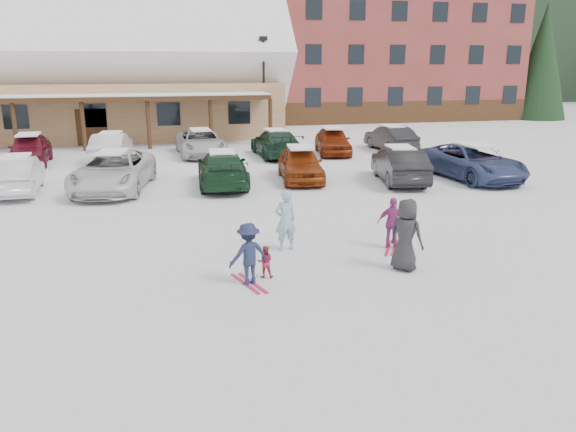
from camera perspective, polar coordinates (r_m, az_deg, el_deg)
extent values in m
plane|color=white|center=(14.12, -0.31, -5.04)|extent=(160.00, 160.00, 0.00)
cube|color=tan|center=(41.52, -21.42, 10.03)|extent=(28.00, 10.00, 3.60)
cube|color=#422814|center=(35.34, -23.05, 10.91)|extent=(25.20, 2.60, 0.25)
cube|color=white|center=(41.40, -21.94, 15.17)|extent=(29.12, 9.69, 9.69)
cube|color=maroon|center=(54.30, 8.07, 16.38)|extent=(24.00, 14.00, 12.00)
cube|color=maroon|center=(51.04, -9.12, 14.73)|extent=(7.00, 12.60, 9.00)
cube|color=#422814|center=(47.99, 10.77, 10.31)|extent=(24.00, 0.10, 1.80)
cylinder|color=black|center=(37.35, -2.47, 12.61)|extent=(0.16, 0.16, 6.25)
cube|color=black|center=(37.34, -2.53, 17.59)|extent=(0.50, 0.25, 0.25)
cylinder|color=black|center=(55.79, 23.90, 9.72)|extent=(0.60, 0.60, 1.32)
cone|color=black|center=(55.64, 24.54, 15.45)|extent=(4.84, 4.84, 9.90)
cylinder|color=black|center=(57.77, -3.79, 11.00)|extent=(0.60, 0.60, 1.08)
cone|color=black|center=(57.61, -3.88, 15.56)|extent=(3.96, 3.96, 8.10)
cylinder|color=black|center=(69.60, 19.81, 11.02)|extent=(0.60, 0.60, 1.38)
cone|color=black|center=(69.49, 20.26, 15.83)|extent=(5.06, 5.06, 10.35)
imported|color=#88A9BE|center=(15.01, -0.26, -0.43)|extent=(0.68, 0.51, 1.67)
imported|color=#AC2641|center=(13.25, -2.34, -4.66)|extent=(0.43, 0.37, 0.78)
imported|color=#1C2241|center=(12.76, -4.04, -3.88)|extent=(1.06, 0.80, 1.45)
cube|color=#C61C4D|center=(13.01, -3.98, -6.83)|extent=(0.62, 1.39, 0.03)
imported|color=#A1317D|center=(15.44, 10.60, -0.74)|extent=(0.90, 0.70, 1.42)
cube|color=#C61C4D|center=(15.65, 10.48, -3.18)|extent=(0.83, 1.33, 0.03)
imported|color=#272729|center=(13.85, 11.90, -1.89)|extent=(0.98, 1.04, 1.79)
imported|color=silver|center=(24.07, -25.82, 3.78)|extent=(1.83, 4.46, 1.44)
imported|color=silver|center=(23.21, -17.31, 4.37)|extent=(3.41, 5.89, 1.54)
imported|color=#163920|center=(23.13, -6.67, 4.77)|extent=(2.24, 4.98, 1.42)
imported|color=#8B3410|center=(24.07, 1.26, 5.33)|extent=(2.17, 4.41, 1.45)
imported|color=black|center=(24.16, 11.26, 5.13)|extent=(2.33, 4.74, 1.50)
imported|color=#384572|center=(25.67, 18.24, 5.24)|extent=(3.03, 5.59, 1.49)
imported|color=maroon|center=(30.75, -24.75, 6.17)|extent=(2.06, 4.50, 1.50)
imported|color=silver|center=(30.00, -17.51, 6.66)|extent=(1.91, 4.59, 1.48)
imported|color=silver|center=(30.95, -8.86, 7.38)|extent=(2.66, 5.25, 1.42)
imported|color=#1A3B28|center=(30.28, -1.24, 7.40)|extent=(2.20, 5.03, 1.44)
imported|color=maroon|center=(31.25, 4.57, 7.62)|extent=(2.38, 4.49, 1.45)
imported|color=black|center=(32.89, 10.38, 7.77)|extent=(1.76, 4.37, 1.41)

